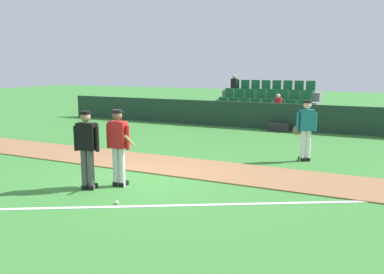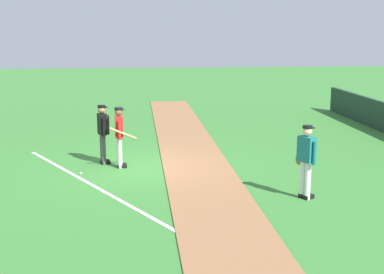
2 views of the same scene
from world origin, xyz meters
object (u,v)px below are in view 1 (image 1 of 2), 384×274
baseball (117,202)px  equipment_bag (279,127)px  umpire_home_plate (87,145)px  runner_teal_jersey (306,128)px  batter_red_jersey (119,145)px

baseball → equipment_bag: 10.67m
baseball → equipment_bag: size_ratio=0.08×
umpire_home_plate → baseball: 1.62m
runner_teal_jersey → equipment_bag: 5.61m
umpire_home_plate → equipment_bag: size_ratio=1.96×
equipment_bag → umpire_home_plate: bearing=-100.0°
runner_teal_jersey → batter_red_jersey: bearing=-127.0°
umpire_home_plate → runner_teal_jersey: same height
umpire_home_plate → baseball: size_ratio=23.78×
equipment_bag → baseball: bearing=-93.2°
runner_teal_jersey → equipment_bag: (-2.04, 5.17, -0.78)m
umpire_home_plate → equipment_bag: bearing=80.0°
batter_red_jersey → runner_teal_jersey: bearing=53.0°
baseball → equipment_bag: equipment_bag is taller
equipment_bag → batter_red_jersey: bearing=-97.7°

